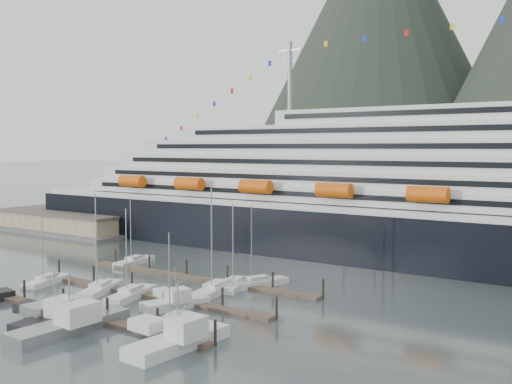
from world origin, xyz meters
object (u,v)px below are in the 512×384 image
sailboat_f (235,285)px  trawler_c (69,324)px  cruise_ship (469,203)px  sailboat_c (131,295)px  sailboat_h (172,322)px  trawler_b (55,318)px  trawler_e (175,302)px  warehouse (68,223)px  sailboat_b (100,289)px  sailboat_a (47,282)px  sailboat_e (134,262)px  sailboat_d (216,290)px  sailboat_g (257,284)px  trawler_d (177,339)px

sailboat_f → trawler_c: sailboat_f is taller
cruise_ship → sailboat_c: bearing=-123.0°
sailboat_h → trawler_b: (-12.28, -8.56, 0.56)m
trawler_c → trawler_e: (3.25, 15.63, -0.17)m
warehouse → sailboat_b: size_ratio=2.86×
cruise_ship → trawler_e: cruise_ship is taller
sailboat_a → sailboat_e: (-0.80, 20.52, 0.00)m
sailboat_a → sailboat_d: sailboat_d is taller
sailboat_a → trawler_c: bearing=-135.0°
sailboat_d → trawler_b: bearing=156.5°
trawler_b → trawler_e: size_ratio=1.20×
trawler_b → sailboat_f: bearing=-20.7°
sailboat_a → trawler_b: bearing=-138.1°
sailboat_b → trawler_b: (8.67, -14.99, 0.51)m
sailboat_a → sailboat_h: sailboat_h is taller
sailboat_c → sailboat_h: size_ratio=1.14×
sailboat_g → trawler_c: 33.45m
sailboat_d → sailboat_c: bearing=129.2°
sailboat_f → trawler_e: (0.06, -14.32, 0.39)m
sailboat_b → sailboat_d: sailboat_d is taller
sailboat_b → sailboat_c: sailboat_b is taller
sailboat_b → sailboat_d: (15.18, 9.88, 0.02)m
sailboat_e → cruise_ship: bearing=-63.8°
trawler_c → sailboat_b: bearing=39.6°
warehouse → trawler_e: trawler_e is taller
sailboat_a → sailboat_h: size_ratio=0.98×
sailboat_f → trawler_b: bearing=148.3°
sailboat_d → sailboat_e: 29.07m
sailboat_d → trawler_e: bearing=174.4°
warehouse → sailboat_c: sailboat_c is taller
cruise_ship → sailboat_c: 65.36m
sailboat_d → sailboat_b: bearing=114.3°
warehouse → sailboat_a: bearing=-41.0°
trawler_b → trawler_c: (3.84, -0.78, 0.04)m
warehouse → sailboat_b: sailboat_b is taller
sailboat_c → trawler_d: sailboat_c is taller
trawler_c → sailboat_e: bearing=36.6°
trawler_c → trawler_e: bearing=-10.5°
sailboat_a → trawler_c: sailboat_a is taller
sailboat_b → trawler_c: bearing=-163.8°
trawler_c → trawler_d: 15.23m
sailboat_b → sailboat_e: sailboat_b is taller
sailboat_e → sailboat_f: sailboat_f is taller
warehouse → sailboat_b: (60.46, -41.24, -1.80)m
sailboat_g → sailboat_c: bearing=168.3°
trawler_b → sailboat_g: bearing=-23.2°
sailboat_d → sailboat_f: size_ratio=1.26×
sailboat_b → trawler_b: sailboat_b is taller
sailboat_f → trawler_e: size_ratio=1.42×
trawler_b → trawler_d: trawler_d is taller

